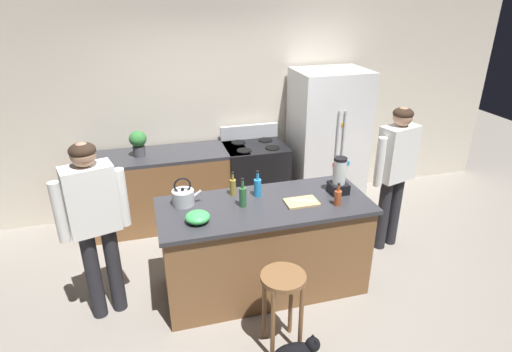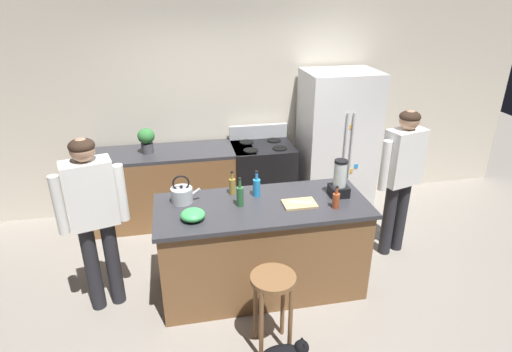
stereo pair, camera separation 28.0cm
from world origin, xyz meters
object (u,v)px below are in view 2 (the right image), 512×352
Objects in this scene: refrigerator at (336,143)px; bottle_cooking_sauce at (336,200)px; blender_appliance at (340,181)px; bottle_olive_oil at (240,196)px; bottle_vinegar at (232,186)px; mixing_bowl at (193,215)px; bottle_soda at (257,187)px; tea_kettle at (182,194)px; chef_knife at (302,202)px; person_by_sink_right at (402,170)px; person_by_island_left at (93,210)px; bar_stool at (273,293)px; cutting_board at (299,204)px; stove_range at (262,179)px; kitchen_island at (262,247)px; potted_plant at (146,139)px.

refrigerator is 1.83m from bottle_cooking_sauce.
bottle_olive_oil is at bearing -178.88° from blender_appliance.
bottle_vinegar reaches higher than bottle_cooking_sauce.
bottle_cooking_sauce is 1.27m from mixing_bowl.
bottle_soda is 0.70m from tea_kettle.
chef_knife is at bearing 157.27° from bottle_cooking_sauce.
person_by_island_left is at bearing -174.38° from person_by_sink_right.
blender_appliance is (0.82, 0.80, 0.54)m from bar_stool.
mixing_bowl is 0.97m from cutting_board.
bottle_olive_oil reaches higher than bottle_vinegar.
bottle_vinegar is at bearing 167.35° from chef_knife.
refrigerator is at bearing 76.39° from chef_knife.
stove_range reaches higher than mixing_bowl.
bar_stool is (-0.08, -0.77, 0.08)m from kitchen_island.
tea_kettle is at bearing 165.13° from kitchen_island.
bottle_vinegar is at bearing 97.80° from bottle_olive_oil.
tea_kettle reaches higher than kitchen_island.
kitchen_island is at bearing -102.25° from stove_range.
tea_kettle is (-0.48, -0.07, -0.01)m from bottle_vinegar.
bottle_vinegar is 0.67m from cutting_board.
bottle_olive_oil is at bearing 176.56° from kitchen_island.
person_by_sink_right is 7.46× the size of chef_knife.
blender_appliance is at bearing 1.12° from bottle_olive_oil.
tea_kettle is at bearing 10.64° from person_by_island_left.
bottle_olive_oil reaches higher than cutting_board.
bottle_vinegar is (-0.24, 0.26, 0.55)m from kitchen_island.
potted_plant is at bearing 74.97° from person_by_island_left.
person_by_island_left reaches higher than kitchen_island.
chef_knife is at bearing -89.35° from stove_range.
chef_knife is at bearing -30.13° from bottle_vinegar.
refrigerator reaches higher than bar_stool.
bottle_vinegar is 0.48m from tea_kettle.
blender_appliance is (0.75, 0.03, 0.62)m from kitchen_island.
bottle_olive_oil is (-1.50, -1.49, 0.12)m from refrigerator.
person_by_island_left is at bearing -169.36° from tea_kettle.
mixing_bowl is at bearing -172.10° from blender_appliance.
blender_appliance reaches higher than mixing_bowl.
bottle_vinegar is at bearing -57.07° from potted_plant.
potted_plant is 2.15m from cutting_board.
chef_knife is at bearing 4.82° from mixing_bowl.
mixing_bowl is (-0.97, -1.69, 0.51)m from stove_range.
mixing_bowl is at bearing -151.37° from bottle_soda.
person_by_island_left is at bearing 149.85° from bar_stool.
person_by_sink_right is 5.47× the size of cutting_board.
potted_plant is at bearing 113.26° from bar_stool.
bottle_soda reaches higher than bar_stool.
tea_kettle is (-1.35, 0.39, 0.00)m from bottle_cooking_sauce.
bottle_vinegar is (1.24, 0.22, 0.02)m from person_by_island_left.
potted_plant is 1.17× the size of bottle_soda.
chef_knife is at bearing -34.80° from bottle_soda.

